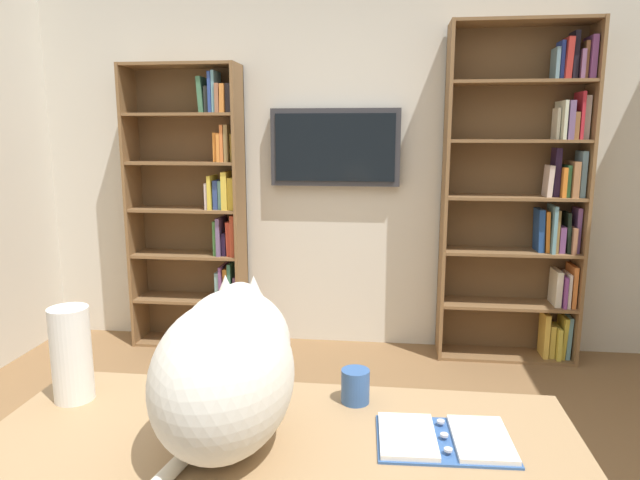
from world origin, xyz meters
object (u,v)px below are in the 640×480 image
at_px(paper_towel_roll, 71,354).
at_px(coffee_mug, 355,386).
at_px(wall_mounted_tv, 335,147).
at_px(bookshelf_left, 529,198).
at_px(open_binder, 444,438).
at_px(bookshelf_right, 200,208).
at_px(cat, 227,366).

relative_size(paper_towel_roll, coffee_mug, 2.83).
height_order(wall_mounted_tv, paper_towel_roll, wall_mounted_tv).
relative_size(bookshelf_left, open_binder, 6.50).
height_order(bookshelf_right, open_binder, bookshelf_right).
distance_m(bookshelf_left, coffee_mug, 2.57).
bearing_deg(open_binder, paper_towel_roll, -5.90).
distance_m(bookshelf_left, open_binder, 2.66).
relative_size(cat, coffee_mug, 6.14).
height_order(bookshelf_left, bookshelf_right, bookshelf_left).
xyz_separation_m(bookshelf_right, paper_towel_roll, (-0.44, 2.42, -0.09)).
xyz_separation_m(cat, paper_towel_roll, (0.50, -0.17, -0.06)).
height_order(bookshelf_left, cat, bookshelf_left).
relative_size(bookshelf_right, cat, 3.35).
bearing_deg(bookshelf_left, coffee_mug, 66.86).
relative_size(bookshelf_right, wall_mounted_tv, 2.22).
xyz_separation_m(bookshelf_right, cat, (-0.94, 2.59, -0.03)).
relative_size(wall_mounted_tv, paper_towel_roll, 3.28).
bearing_deg(cat, wall_mounted_tv, -90.17).
height_order(bookshelf_right, cat, bookshelf_right).
bearing_deg(wall_mounted_tv, coffee_mug, 96.76).
height_order(wall_mounted_tv, coffee_mug, wall_mounted_tv).
distance_m(wall_mounted_tv, coffee_mug, 2.52).
bearing_deg(paper_towel_roll, bookshelf_right, -79.72).
bearing_deg(bookshelf_left, paper_towel_roll, 53.38).
bearing_deg(open_binder, bookshelf_right, -59.87).
relative_size(bookshelf_left, cat, 3.74).
xyz_separation_m(bookshelf_left, paper_towel_roll, (1.80, 2.42, -0.19)).
distance_m(cat, coffee_mug, 0.41).
bearing_deg(paper_towel_roll, coffee_mug, -174.49).
bearing_deg(wall_mounted_tv, cat, 89.83).
bearing_deg(bookshelf_left, wall_mounted_tv, -3.62).
bearing_deg(bookshelf_right, open_binder, 120.13).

